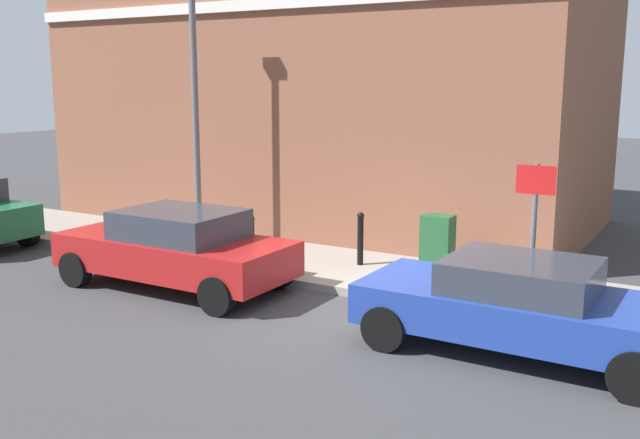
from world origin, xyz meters
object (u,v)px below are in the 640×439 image
bollard_near_cabinet (360,237)px  street_sign (534,215)px  car_blue (519,305)px  utility_cabinet (437,249)px  lamppost (195,98)px  car_red (176,248)px  bollard_far_kerb (251,240)px

bollard_near_cabinet → street_sign: 3.85m
car_blue → utility_cabinet: bearing=-49.3°
car_blue → street_sign: (1.57, 0.24, 0.97)m
utility_cabinet → lamppost: 6.11m
car_blue → car_red: bearing=0.0°
car_red → bollard_near_cabinet: bearing=-131.8°
car_red → utility_cabinet: (2.52, -3.97, -0.06)m
car_blue → car_red: size_ratio=1.00×
lamppost → car_red: bearing=-148.2°
bollard_near_cabinet → lamppost: lamppost is taller
bollard_near_cabinet → street_sign: bearing=-107.5°
utility_cabinet → street_sign: 2.40m
car_blue → utility_cabinet: (2.59, 2.18, -0.01)m
bollard_far_kerb → street_sign: street_sign is taller
car_red → lamppost: (2.49, 1.55, 2.56)m
street_sign → car_red: bearing=104.3°
car_red → utility_cabinet: size_ratio=3.78×
car_red → street_sign: size_ratio=1.89×
car_blue → lamppost: 8.52m
utility_cabinet → car_red: bearing=122.5°
bollard_near_cabinet → bollard_far_kerb: (-1.33, 1.63, 0.00)m
car_red → lamppost: size_ratio=0.76×
car_red → bollard_near_cabinet: 3.53m
car_blue → bollard_near_cabinet: size_ratio=4.17×
bollard_near_cabinet → lamppost: (-0.13, 3.90, 2.60)m
car_blue → bollard_far_kerb: size_ratio=4.17×
street_sign → lamppost: bearing=82.4°
bollard_near_cabinet → street_sign: size_ratio=0.45×
bollard_near_cabinet → utility_cabinet: bearing=-93.5°
utility_cabinet → lamppost: bearing=90.4°
bollard_far_kerb → car_blue: bearing=-104.1°
bollard_near_cabinet → lamppost: 4.69m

